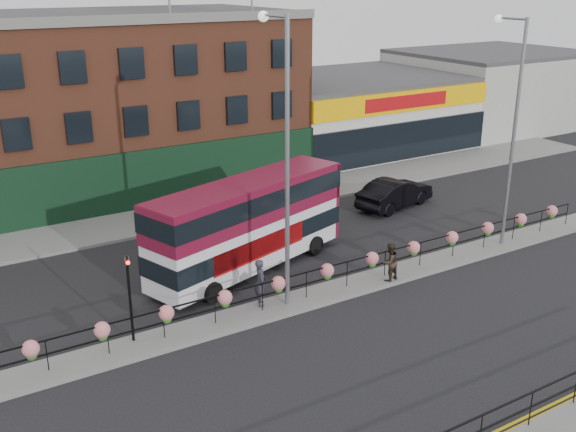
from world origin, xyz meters
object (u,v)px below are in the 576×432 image
pedestrian_a (261,282)px  lamp_column_west (283,140)px  car (395,193)px  lamp_column_east (511,114)px  double_decker_bus (249,216)px  pedestrian_b (390,262)px

pedestrian_a → lamp_column_west: 5.61m
car → lamp_column_east: lamp_column_east is taller
pedestrian_a → car: bearing=-42.4°
lamp_column_west → car: bearing=30.9°
double_decker_bus → car: double_decker_bus is taller
pedestrian_b → lamp_column_west: 7.42m
pedestrian_b → lamp_column_west: bearing=-16.3°
car → lamp_column_east: size_ratio=0.50×
car → pedestrian_a: (-12.36, -6.65, 0.28)m
pedestrian_a → pedestrian_b: (5.69, -0.89, -0.12)m
double_decker_bus → lamp_column_west: bearing=-97.3°
double_decker_bus → pedestrian_b: (4.30, -4.33, -1.51)m
pedestrian_b → pedestrian_a: bearing=-16.8°
double_decker_bus → car: size_ratio=1.97×
double_decker_bus → lamp_column_east: 12.72m
double_decker_bus → lamp_column_east: bearing=-17.9°
car → lamp_column_west: 14.54m
lamp_column_west → pedestrian_b: bearing=-8.4°
double_decker_bus → car: 11.55m
double_decker_bus → pedestrian_a: double_decker_bus is taller
car → pedestrian_a: size_ratio=2.75×
car → lamp_column_west: size_ratio=0.48×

